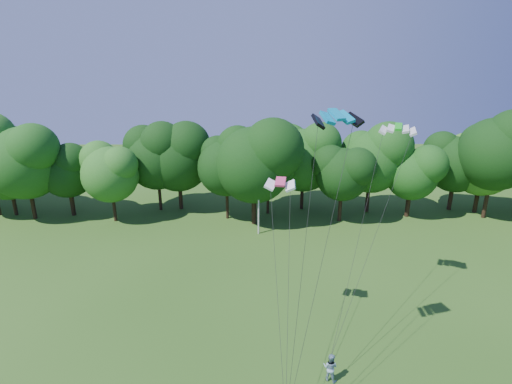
{
  "coord_description": "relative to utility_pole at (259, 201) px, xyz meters",
  "views": [
    {
      "loc": [
        1.29,
        -12.22,
        19.24
      ],
      "look_at": [
        1.48,
        13.0,
        10.74
      ],
      "focal_mm": 28.0,
      "sensor_mm": 36.0,
      "label": 1
    }
  ],
  "objects": [
    {
      "name": "utility_pole",
      "position": [
        0.0,
        0.0,
        0.0
      ],
      "size": [
        1.53,
        0.19,
        7.64
      ],
      "rotation": [
        0.0,
        0.0,
        -0.04
      ],
      "color": "beige",
      "rests_on": "ground"
    },
    {
      "name": "kite_flyer_right",
      "position": [
        4.18,
        -22.08,
        -2.99
      ],
      "size": [
        1.17,
        1.08,
        1.92
      ],
      "primitive_type": "imported",
      "rotation": [
        0.0,
        0.0,
        2.65
      ],
      "color": "#86A4BA",
      "rests_on": "ground"
    },
    {
      "name": "kite_teal",
      "position": [
        3.79,
        -20.96,
        12.46
      ],
      "size": [
        2.86,
        1.91,
        0.56
      ],
      "rotation": [
        0.0,
        0.0,
        0.31
      ],
      "color": "#0584AE",
      "rests_on": "ground"
    },
    {
      "name": "kite_green",
      "position": [
        10.13,
        -12.74,
        10.46
      ],
      "size": [
        2.81,
        1.98,
        0.46
      ],
      "rotation": [
        0.0,
        0.0,
        -0.35
      ],
      "color": "green",
      "rests_on": "ground"
    },
    {
      "name": "kite_pink",
      "position": [
        1.22,
        -16.65,
        7.44
      ],
      "size": [
        2.18,
        1.35,
        0.47
      ],
      "rotation": [
        0.0,
        0.0,
        -0.2
      ],
      "color": "#CE3967",
      "rests_on": "ground"
    },
    {
      "name": "tree_back_west",
      "position": [
        -31.18,
        5.98,
        3.54
      ],
      "size": [
        8.24,
        8.24,
        11.99
      ],
      "color": "#391F17",
      "rests_on": "ground"
    },
    {
      "name": "tree_back_center",
      "position": [
        -0.51,
        2.93,
        5.0
      ],
      "size": [
        9.84,
        9.84,
        14.32
      ],
      "color": "black",
      "rests_on": "ground"
    },
    {
      "name": "tree_back_east",
      "position": [
        28.46,
        6.51,
        3.66
      ],
      "size": [
        8.37,
        8.37,
        12.18
      ],
      "color": "#342014",
      "rests_on": "ground"
    }
  ]
}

